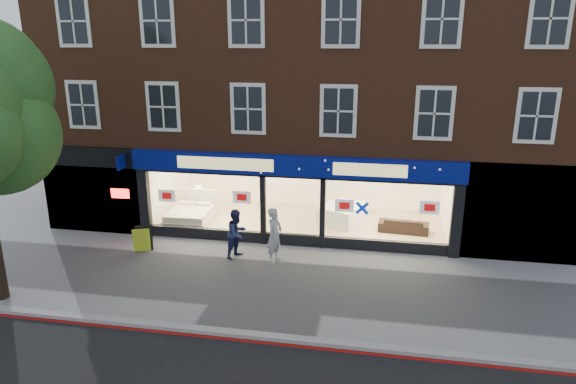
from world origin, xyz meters
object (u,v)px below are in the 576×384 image
(sofa, at_px, (404,225))
(pedestrian_grey, at_px, (275,235))
(mattress_stack, at_px, (343,213))
(a_board, at_px, (143,239))
(display_bed, at_px, (191,215))
(pedestrian_blue, at_px, (237,233))

(sofa, distance_m, pedestrian_grey, 5.38)
(mattress_stack, bearing_deg, a_board, -149.26)
(mattress_stack, height_order, a_board, a_board)
(pedestrian_grey, bearing_deg, mattress_stack, -8.40)
(display_bed, relative_size, a_board, 2.34)
(display_bed, height_order, pedestrian_blue, pedestrian_blue)
(sofa, height_order, pedestrian_blue, pedestrian_blue)
(a_board, bearing_deg, display_bed, 53.30)
(mattress_stack, height_order, sofa, mattress_stack)
(display_bed, bearing_deg, a_board, -107.23)
(display_bed, distance_m, mattress_stack, 5.96)
(display_bed, distance_m, pedestrian_grey, 4.81)
(display_bed, relative_size, mattress_stack, 0.96)
(a_board, xyz_separation_m, pedestrian_grey, (4.62, -0.01, 0.48))
(pedestrian_blue, bearing_deg, sofa, -35.56)
(pedestrian_grey, bearing_deg, display_bed, 72.78)
(pedestrian_grey, xyz_separation_m, pedestrian_blue, (-1.30, 0.14, -0.08))
(display_bed, relative_size, pedestrian_blue, 1.24)
(a_board, height_order, pedestrian_grey, pedestrian_grey)
(sofa, bearing_deg, pedestrian_grey, 42.65)
(display_bed, xyz_separation_m, mattress_stack, (5.85, 1.16, 0.03))
(pedestrian_blue, bearing_deg, pedestrian_grey, -70.89)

